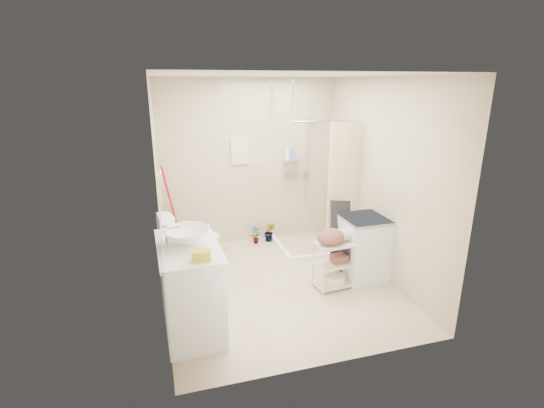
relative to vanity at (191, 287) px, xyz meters
The scene contains 23 objects.
floor 1.41m from the vanity, 29.15° to the left, with size 3.20×3.20×0.00m, color beige.
ceiling 2.50m from the vanity, 29.15° to the left, with size 2.80×3.20×0.04m, color silver.
wall_back 2.66m from the vanity, 62.69° to the left, with size 2.80×0.04×2.60m, color #C2B396.
wall_front 1.71m from the vanity, 39.41° to the right, with size 2.80×0.04×2.60m, color #C2B396.
wall_left 1.07m from the vanity, 110.35° to the left, with size 0.04×3.20×2.60m, color #C2B396.
wall_right 2.77m from the vanity, 14.18° to the left, with size 0.04×3.20×2.60m, color #C2B396.
vanity is the anchor object (origin of this frame).
sink 0.56m from the vanity, 96.17° to the left, with size 0.47×0.47×0.16m, color silver.
counter_basket 0.66m from the vanity, 76.88° to the right, with size 0.17×0.14×0.10m, color gold.
floor_basket 0.60m from the vanity, 68.70° to the right, with size 0.24×0.18×0.13m, color yellow.
toilet 1.37m from the vanity, 84.97° to the left, with size 0.47×0.83×0.85m, color white.
mop 2.19m from the vanity, 93.26° to the left, with size 0.13×0.13×1.35m, color #C5010A, non-canonical shape.
potted_plant_a 2.38m from the vanity, 59.57° to the left, with size 0.16×0.11×0.30m, color brown.
potted_plant_b 2.54m from the vanity, 55.04° to the left, with size 0.18×0.15×0.33m, color brown.
hanging_towel 2.65m from the vanity, 65.60° to the left, with size 0.28×0.03×0.42m, color beige.
towel_ring 1.11m from the vanity, 116.21° to the left, with size 0.04×0.22×0.34m, color #F3D88F, non-canonical shape.
tp_holder 0.76m from the vanity, 106.01° to the left, with size 0.08×0.12×0.14m, color white, non-canonical shape.
shower 2.69m from the vanity, 40.17° to the left, with size 1.10×1.10×2.10m, color white, non-canonical shape.
shampoo_bottle_a 2.97m from the vanity, 50.89° to the left, with size 0.09×0.09×0.24m, color silver.
shampoo_bottle_b 3.00m from the vanity, 49.43° to the left, with size 0.07×0.08×0.17m, color #4D6DB9.
washing_machine 2.36m from the vanity, 13.06° to the left, with size 0.58×0.60×0.85m, color silver.
laundry_rack 1.88m from the vanity, 11.86° to the left, with size 0.53×0.31×0.73m, color beige, non-canonical shape.
ironing_board 2.15m from the vanity, 18.67° to the left, with size 0.30×0.09×1.05m, color black, non-canonical shape.
Camera 1 is at (-1.36, -4.40, 2.52)m, focal length 26.00 mm.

